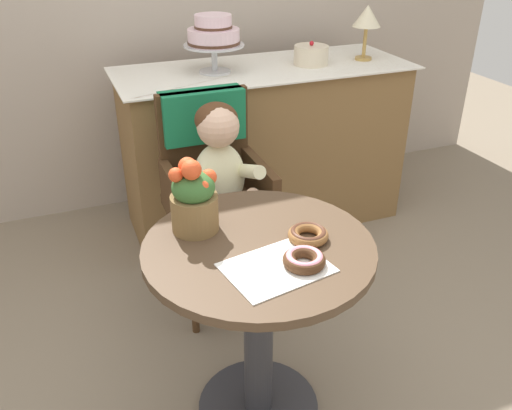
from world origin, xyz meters
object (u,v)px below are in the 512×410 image
at_px(seated_child, 222,173).
at_px(donut_front, 308,234).
at_px(round_layer_cake, 311,55).
at_px(table_lamp, 367,18).
at_px(flower_vase, 194,198).
at_px(wicker_chair, 211,167).
at_px(donut_mid, 304,259).
at_px(tiered_cake_stand, 214,35).
at_px(cafe_table, 259,299).

relative_size(seated_child, donut_front, 5.75).
distance_m(round_layer_cake, table_lamp, 0.36).
bearing_deg(flower_vase, wicker_chair, 68.84).
height_order(flower_vase, round_layer_cake, round_layer_cake).
relative_size(donut_front, donut_mid, 1.01).
bearing_deg(wicker_chair, flower_vase, -109.50).
bearing_deg(tiered_cake_stand, wicker_chair, -110.39).
distance_m(cafe_table, flower_vase, 0.39).
bearing_deg(seated_child, flower_vase, -117.55).
distance_m(donut_mid, round_layer_cake, 1.60).
height_order(flower_vase, tiered_cake_stand, tiered_cake_stand).
bearing_deg(seated_child, donut_front, -83.50).
bearing_deg(donut_mid, cafe_table, 117.28).
xyz_separation_m(seated_child, tiered_cake_stand, (0.20, 0.70, 0.40)).
bearing_deg(cafe_table, flower_vase, 134.55).
xyz_separation_m(wicker_chair, tiered_cake_stand, (0.20, 0.54, 0.44)).
distance_m(donut_front, table_lamp, 1.65).
bearing_deg(round_layer_cake, seated_child, -137.52).
bearing_deg(tiered_cake_stand, seated_child, -106.09).
distance_m(donut_mid, table_lamp, 1.78).
bearing_deg(wicker_chair, donut_mid, -88.36).
xyz_separation_m(wicker_chair, donut_front, (0.07, -0.79, 0.10)).
bearing_deg(donut_front, wicker_chair, 95.23).
height_order(donut_front, donut_mid, donut_mid).
xyz_separation_m(flower_vase, round_layer_cake, (0.95, 1.11, 0.12)).
bearing_deg(table_lamp, tiered_cake_stand, 176.70).
xyz_separation_m(seated_child, table_lamp, (1.03, 0.65, 0.44)).
bearing_deg(flower_vase, cafe_table, -45.45).
height_order(seated_child, round_layer_cake, round_layer_cake).
bearing_deg(tiered_cake_stand, donut_mid, -97.87).
relative_size(seated_child, round_layer_cake, 4.03).
bearing_deg(tiered_cake_stand, flower_vase, -110.80).
bearing_deg(donut_mid, flower_vase, 126.98).
height_order(wicker_chair, round_layer_cake, round_layer_cake).
bearing_deg(donut_front, round_layer_cake, 63.43).
height_order(wicker_chair, tiered_cake_stand, tiered_cake_stand).
bearing_deg(wicker_chair, cafe_table, -94.29).
bearing_deg(round_layer_cake, cafe_table, -122.32).
relative_size(cafe_table, wicker_chair, 0.75).
xyz_separation_m(donut_mid, tiered_cake_stand, (0.20, 1.45, 0.34)).
height_order(round_layer_cake, table_lamp, table_lamp).
height_order(flower_vase, table_lamp, table_lamp).
xyz_separation_m(cafe_table, table_lamp, (1.11, 1.25, 0.61)).
bearing_deg(donut_front, flower_vase, 148.38).
bearing_deg(cafe_table, table_lamp, 48.34).
xyz_separation_m(donut_front, donut_mid, (-0.07, -0.12, 0.00)).
height_order(wicker_chair, flower_vase, flower_vase).
bearing_deg(cafe_table, donut_front, -11.78).
bearing_deg(wicker_chair, tiered_cake_stand, 71.27).
relative_size(wicker_chair, donut_mid, 7.67).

